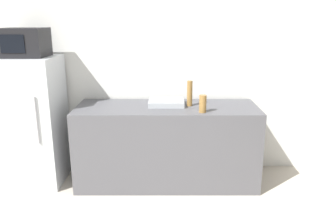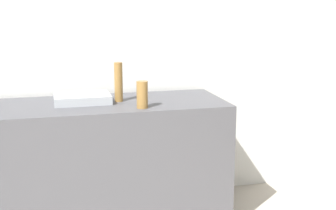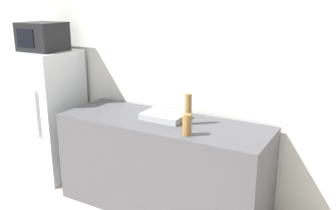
{
  "view_description": "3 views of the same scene",
  "coord_description": "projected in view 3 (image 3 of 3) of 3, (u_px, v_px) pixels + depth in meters",
  "views": [
    {
      "loc": [
        0.22,
        -1.09,
        1.87
      ],
      "look_at": [
        0.21,
        1.62,
        1.15
      ],
      "focal_mm": 35.0,
      "sensor_mm": 36.0,
      "label": 1
    },
    {
      "loc": [
        -0.03,
        -0.84,
        1.6
      ],
      "look_at": [
        0.69,
        1.9,
        0.99
      ],
      "focal_mm": 50.0,
      "sensor_mm": 36.0,
      "label": 2
    },
    {
      "loc": [
        1.91,
        -0.43,
        2.03
      ],
      "look_at": [
        0.5,
        2.05,
        1.21
      ],
      "focal_mm": 40.0,
      "sensor_mm": 36.0,
      "label": 3
    }
  ],
  "objects": [
    {
      "name": "microwave",
      "position": [
        43.0,
        37.0,
        4.07
      ],
      "size": [
        0.45,
        0.39,
        0.31
      ],
      "color": "black",
      "rests_on": "refrigerator"
    },
    {
      "name": "bottle_short",
      "position": [
        187.0,
        125.0,
        3.12
      ],
      "size": [
        0.08,
        0.08,
        0.18
      ],
      "primitive_type": "cylinder",
      "color": "olive",
      "rests_on": "counter"
    },
    {
      "name": "refrigerator",
      "position": [
        50.0,
        114.0,
        4.32
      ],
      "size": [
        0.63,
        0.65,
        1.46
      ],
      "color": "silver",
      "rests_on": "ground_plane"
    },
    {
      "name": "wall_back",
      "position": [
        165.0,
        71.0,
        3.87
      ],
      "size": [
        8.0,
        0.06,
        2.6
      ],
      "primitive_type": "cube",
      "color": "silver",
      "rests_on": "ground_plane"
    },
    {
      "name": "bottle_tall",
      "position": [
        188.0,
        109.0,
        3.39
      ],
      "size": [
        0.06,
        0.06,
        0.29
      ],
      "primitive_type": "cylinder",
      "color": "olive",
      "rests_on": "counter"
    },
    {
      "name": "sink_basin",
      "position": [
        165.0,
        116.0,
        3.56
      ],
      "size": [
        0.4,
        0.3,
        0.06
      ],
      "primitive_type": "cube",
      "color": "#9EA3A8",
      "rests_on": "counter"
    },
    {
      "name": "counter",
      "position": [
        163.0,
        165.0,
        3.65
      ],
      "size": [
        2.04,
        0.71,
        0.91
      ],
      "primitive_type": "cube",
      "color": "#4C4C51",
      "rests_on": "ground_plane"
    }
  ]
}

